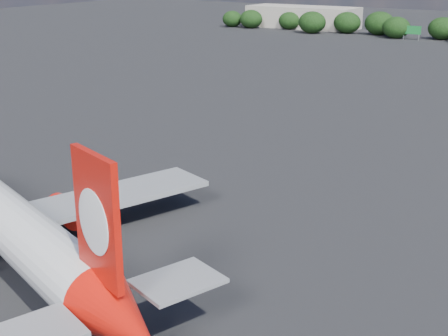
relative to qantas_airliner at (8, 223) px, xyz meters
The scene contains 4 objects.
ground 60.37m from the qantas_airliner, 92.86° to the left, with size 500.00×500.00×0.00m, color black.
qantas_airliner is the anchor object (origin of this frame).
terminal_building 203.82m from the qantas_airliner, 109.49° to the left, with size 42.00×16.00×8.00m.
highway_sign 177.39m from the qantas_airliner, 96.80° to the left, with size 6.00×0.30×4.50m.
Camera 1 is at (43.02, -29.56, 24.51)m, focal length 50.00 mm.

